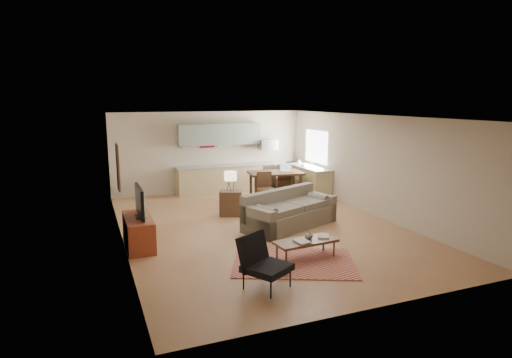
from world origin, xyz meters
name	(u,v)px	position (x,y,z in m)	size (l,w,h in m)	color
room	(261,173)	(0.00, 0.00, 1.35)	(9.00, 9.00, 9.00)	#9C6A45
kitchen_counter_back	(238,178)	(0.90, 4.18, 0.46)	(4.26, 0.64, 0.92)	tan
kitchen_counter_right	(307,179)	(2.93, 3.00, 0.46)	(0.64, 2.26, 0.92)	tan
kitchen_range	(268,176)	(2.00, 4.18, 0.45)	(0.62, 0.62, 0.90)	#A5A8AD
kitchen_microwave	(268,145)	(2.00, 4.20, 1.55)	(0.62, 0.40, 0.35)	#A5A8AD
upper_cabinets	(220,134)	(0.30, 4.33, 1.95)	(2.80, 0.34, 0.70)	gray
window_right	(316,147)	(3.23, 3.00, 1.55)	(0.02, 1.40, 1.05)	white
wall_art_left	(118,167)	(-3.21, 0.90, 1.55)	(0.06, 0.42, 1.10)	brown
triptych	(207,140)	(-0.10, 4.47, 1.75)	(1.70, 0.04, 0.50)	beige
rug	(294,262)	(-0.30, -2.42, 0.01)	(2.30, 1.60, 0.02)	maroon
sofa	(290,209)	(0.69, -0.25, 0.44)	(2.56, 1.11, 0.89)	#6C6353
coffee_table	(306,249)	(0.02, -2.31, 0.19)	(1.26, 0.50, 0.38)	#502E1C
book_a	(296,242)	(-0.23, -2.38, 0.39)	(0.27, 0.35, 0.03)	maroon
book_b	(318,236)	(0.36, -2.18, 0.39)	(0.34, 0.37, 0.02)	navy
vase	(309,235)	(0.11, -2.25, 0.46)	(0.17, 0.17, 0.17)	black
armchair	(267,263)	(-1.22, -3.25, 0.45)	(0.78, 0.78, 0.89)	black
tv_credenza	(138,232)	(-2.96, -0.36, 0.33)	(0.54, 1.41, 0.65)	maroon
tv	(140,202)	(-2.90, -0.36, 0.98)	(0.11, 1.09, 0.65)	black
console_table	(231,203)	(-0.35, 1.25, 0.34)	(0.58, 0.39, 0.68)	#3C2518
table_lamp	(230,181)	(-0.35, 1.25, 0.95)	(0.33, 0.33, 0.55)	beige
dining_table	(275,185)	(1.63, 2.74, 0.42)	(1.66, 0.95, 0.84)	#3C2518
dining_chair_near	(266,188)	(1.04, 2.11, 0.48)	(0.46, 0.48, 0.95)	#3C2518
dining_chair_far	(284,178)	(2.23, 3.38, 0.49)	(0.47, 0.49, 0.99)	#3C2518
laptop	(286,168)	(1.97, 2.63, 0.97)	(0.35, 0.27, 0.27)	#A5A8AD
soap_bottle	(299,161)	(2.83, 3.44, 1.02)	(0.09, 0.10, 0.19)	beige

